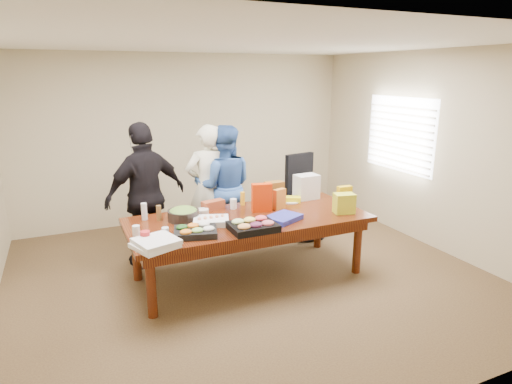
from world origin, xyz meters
name	(u,v)px	position (x,y,z in m)	size (l,w,h in m)	color
floor	(249,276)	(0.00, 0.00, -0.01)	(5.50, 5.00, 0.02)	#47301E
ceiling	(248,41)	(0.00, 0.00, 2.71)	(5.50, 5.00, 0.02)	white
wall_back	(189,138)	(0.00, 2.50, 1.35)	(5.50, 0.04, 2.70)	beige
wall_front	(404,243)	(0.00, -2.50, 1.35)	(5.50, 0.04, 2.70)	beige
wall_right	(431,150)	(2.75, 0.00, 1.35)	(0.04, 5.00, 2.70)	beige
window_panel	(400,134)	(2.72, 0.60, 1.50)	(0.03, 1.40, 1.10)	white
window_blinds	(397,134)	(2.68, 0.60, 1.50)	(0.04, 1.36, 1.00)	beige
conference_table	(249,247)	(0.00, 0.00, 0.38)	(2.80, 1.20, 0.75)	#4C1C0F
office_chair	(306,199)	(1.32, 0.90, 0.59)	(0.60, 0.60, 1.17)	black
person_center	(208,187)	(-0.13, 1.12, 0.86)	(0.63, 0.41, 1.73)	silver
person_right	(224,187)	(0.09, 1.08, 0.86)	(0.83, 0.65, 1.71)	#30579B
person_left	(146,196)	(-1.02, 0.85, 0.91)	(1.07, 0.45, 1.83)	black
veggie_tray	(195,232)	(-0.74, -0.30, 0.78)	(0.44, 0.34, 0.07)	black
fruit_tray	(253,227)	(-0.13, -0.41, 0.79)	(0.50, 0.39, 0.08)	black
sheet_cake	(211,221)	(-0.48, -0.04, 0.78)	(0.39, 0.29, 0.07)	white
salad_bowl	(184,215)	(-0.72, 0.22, 0.81)	(0.36, 0.36, 0.12)	black
chip_bag_blue	(283,218)	(0.32, -0.26, 0.78)	(0.39, 0.29, 0.06)	#2B309C
chip_bag_red	(262,198)	(0.24, 0.14, 0.92)	(0.24, 0.10, 0.35)	red
chip_bag_yellow	(344,197)	(1.24, -0.14, 0.89)	(0.19, 0.07, 0.28)	yellow
chip_bag_orange	(279,199)	(0.48, 0.15, 0.88)	(0.16, 0.07, 0.25)	orange
mayo_jar	(233,204)	(-0.04, 0.39, 0.81)	(0.08, 0.08, 0.13)	white
mustard_bottle	(243,198)	(0.13, 0.50, 0.83)	(0.06, 0.06, 0.17)	gold
dressing_bottle	(159,213)	(-0.98, 0.32, 0.84)	(0.06, 0.06, 0.18)	brown
ranch_bottle	(144,212)	(-1.13, 0.41, 0.85)	(0.07, 0.07, 0.20)	silver
banana_bunch	(292,199)	(0.77, 0.35, 0.79)	(0.21, 0.13, 0.07)	#FFF913
bread_loaf	(213,205)	(-0.28, 0.47, 0.81)	(0.28, 0.12, 0.11)	brown
kraft_bag	(274,193)	(0.51, 0.35, 0.90)	(0.23, 0.13, 0.30)	brown
red_cup	(145,237)	(-1.25, -0.32, 0.81)	(0.10, 0.10, 0.13)	red
clear_cup_a	(165,232)	(-1.03, -0.23, 0.80)	(0.07, 0.07, 0.10)	silver
clear_cup_b	(136,231)	(-1.30, -0.06, 0.80)	(0.08, 0.08, 0.11)	white
pizza_box_lower	(155,245)	(-1.19, -0.47, 0.77)	(0.37, 0.37, 0.04)	white
pizza_box_upper	(156,241)	(-1.17, -0.47, 0.81)	(0.37, 0.37, 0.04)	white
plate_a	(290,201)	(0.76, 0.37, 0.76)	(0.25, 0.25, 0.01)	silver
plate_b	(278,199)	(0.65, 0.52, 0.76)	(0.24, 0.24, 0.02)	white
dip_bowl_a	(259,206)	(0.26, 0.28, 0.78)	(0.15, 0.15, 0.06)	silver
dip_bowl_b	(202,212)	(-0.46, 0.35, 0.78)	(0.15, 0.15, 0.06)	beige
grocery_bag_white	(306,187)	(1.02, 0.42, 0.91)	(0.30, 0.22, 0.33)	silver
grocery_bag_yellow	(344,203)	(1.12, -0.31, 0.87)	(0.24, 0.17, 0.24)	yellow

